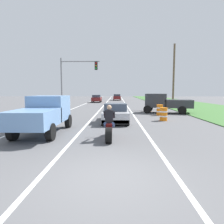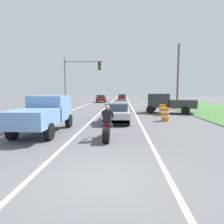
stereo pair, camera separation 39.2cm
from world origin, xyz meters
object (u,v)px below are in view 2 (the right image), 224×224
object	(u,v)px
traffic_light_mast_near	(77,76)
construction_barrel_mid	(162,110)
sports_car_silver	(117,113)
pickup_truck_right_shoulder_dark_grey	(169,102)
construction_barrel_far	(152,107)
distant_car_further_ahead	(122,97)
motorcycle_with_rider	(107,127)
distant_car_far_ahead	(101,98)
construction_barrel_nearest	(165,114)
pickup_truck_left_lane_light_blue	(44,112)

from	to	relation	value
traffic_light_mast_near	construction_barrel_mid	distance (m)	10.59
sports_car_silver	pickup_truck_right_shoulder_dark_grey	size ratio (longest dim) A/B	0.84
sports_car_silver	construction_barrel_far	bearing A→B (deg)	64.82
sports_car_silver	distant_car_further_ahead	world-z (taller)	distant_car_further_ahead
construction_barrel_mid	sports_car_silver	bearing A→B (deg)	-134.73
sports_car_silver	construction_barrel_far	distance (m)	8.67
motorcycle_with_rider	distant_car_further_ahead	xyz separation A→B (m)	(0.43, 39.70, 0.18)
sports_car_silver	distant_car_far_ahead	xyz separation A→B (m)	(-3.93, 25.53, 0.14)
sports_car_silver	distant_car_further_ahead	distance (m)	34.26
motorcycle_with_rider	sports_car_silver	distance (m)	5.44
construction_barrel_mid	distant_car_further_ahead	distance (m)	30.39
traffic_light_mast_near	construction_barrel_mid	xyz separation A→B (m)	(8.98, -4.42, -3.48)
pickup_truck_right_shoulder_dark_grey	distant_car_far_ahead	xyz separation A→B (m)	(-9.03, 19.32, -0.33)
sports_car_silver	construction_barrel_nearest	size ratio (longest dim) A/B	4.30
construction_barrel_mid	distant_car_further_ahead	bearing A→B (deg)	97.42
distant_car_far_ahead	traffic_light_mast_near	bearing A→B (deg)	-93.23
traffic_light_mast_near	sports_car_silver	bearing A→B (deg)	-60.23
construction_barrel_mid	distant_car_far_ahead	bearing A→B (deg)	110.54
motorcycle_with_rider	construction_barrel_mid	distance (m)	10.51
pickup_truck_left_lane_light_blue	construction_barrel_far	distance (m)	14.05
sports_car_silver	construction_barrel_far	world-z (taller)	sports_car_silver
construction_barrel_nearest	distant_car_further_ahead	xyz separation A→B (m)	(-3.49, 33.57, 0.27)
traffic_light_mast_near	construction_barrel_far	world-z (taller)	traffic_light_mast_near
sports_car_silver	construction_barrel_nearest	distance (m)	3.72
construction_barrel_nearest	distant_car_further_ahead	world-z (taller)	distant_car_further_ahead
traffic_light_mast_near	construction_barrel_mid	bearing A→B (deg)	-26.19
motorcycle_with_rider	construction_barrel_nearest	distance (m)	7.27
pickup_truck_left_lane_light_blue	construction_barrel_nearest	xyz separation A→B (m)	(7.44, 4.72, -0.60)
motorcycle_with_rider	construction_barrel_mid	size ratio (longest dim) A/B	2.21
motorcycle_with_rider	distant_car_far_ahead	bearing A→B (deg)	96.75
construction_barrel_nearest	distant_car_further_ahead	bearing A→B (deg)	95.93
sports_car_silver	pickup_truck_left_lane_light_blue	bearing A→B (deg)	-133.23
pickup_truck_left_lane_light_blue	distant_car_further_ahead	size ratio (longest dim) A/B	1.20
pickup_truck_left_lane_light_blue	construction_barrel_far	bearing A→B (deg)	57.81
construction_barrel_far	distant_car_far_ahead	distance (m)	19.25
motorcycle_with_rider	construction_barrel_nearest	world-z (taller)	motorcycle_with_rider
construction_barrel_far	distant_car_further_ahead	bearing A→B (deg)	97.60
construction_barrel_mid	distant_car_far_ahead	distance (m)	22.85
pickup_truck_right_shoulder_dark_grey	distant_car_far_ahead	world-z (taller)	pickup_truck_right_shoulder_dark_grey
pickup_truck_right_shoulder_dark_grey	traffic_light_mast_near	distance (m)	10.66
motorcycle_with_rider	construction_barrel_nearest	bearing A→B (deg)	57.44
distant_car_further_ahead	pickup_truck_left_lane_light_blue	bearing A→B (deg)	-95.90
traffic_light_mast_near	motorcycle_with_rider	bearing A→B (deg)	-71.69
pickup_truck_left_lane_light_blue	traffic_light_mast_near	size ratio (longest dim) A/B	0.80
traffic_light_mast_near	distant_car_far_ahead	bearing A→B (deg)	86.77
pickup_truck_right_shoulder_dark_grey	construction_barrel_far	xyz separation A→B (m)	(-1.42, 1.64, -0.60)
sports_car_silver	distant_car_far_ahead	bearing A→B (deg)	98.75
pickup_truck_right_shoulder_dark_grey	distant_car_further_ahead	distance (m)	28.49
distant_car_further_ahead	pickup_truck_right_shoulder_dark_grey	bearing A→B (deg)	-80.01
pickup_truck_right_shoulder_dark_grey	distant_car_far_ahead	distance (m)	21.33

